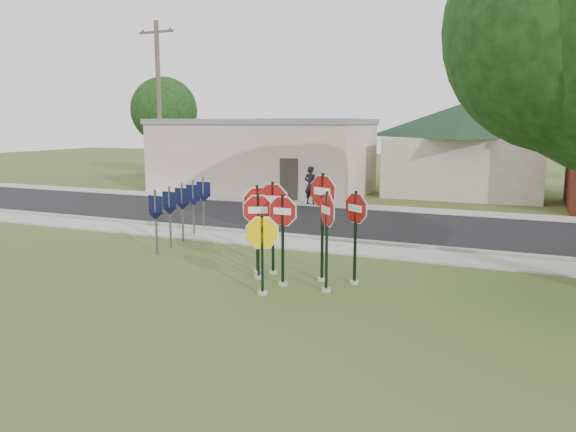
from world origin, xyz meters
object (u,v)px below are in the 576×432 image
at_px(utility_pole_near, 159,105).
at_px(pedestrian, 311,185).
at_px(stop_sign_center, 283,228).
at_px(stop_sign_yellow, 262,246).
at_px(stop_sign_left, 258,224).

distance_m(utility_pole_near, pedestrian, 10.42).
bearing_deg(stop_sign_center, stop_sign_yellow, -97.61).
distance_m(stop_sign_yellow, stop_sign_left, 1.41).
bearing_deg(stop_sign_center, pedestrian, 108.22).
bearing_deg(utility_pole_near, stop_sign_yellow, -47.62).
bearing_deg(pedestrian, utility_pole_near, 1.53).
height_order(stop_sign_center, utility_pole_near, utility_pole_near).
relative_size(stop_sign_center, stop_sign_left, 1.02).
xyz_separation_m(stop_sign_center, pedestrian, (-4.27, 12.98, -0.46)).
height_order(stop_sign_center, pedestrian, stop_sign_center).
height_order(stop_sign_yellow, stop_sign_left, stop_sign_left).
distance_m(stop_sign_left, pedestrian, 13.15).
xyz_separation_m(stop_sign_center, utility_pole_near, (-13.84, 14.13, 3.52)).
relative_size(stop_sign_yellow, utility_pole_near, 0.21).
bearing_deg(stop_sign_yellow, stop_sign_center, 82.39).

